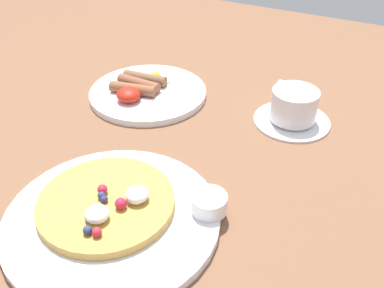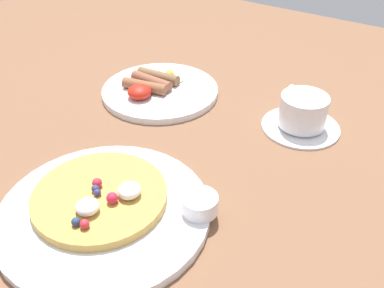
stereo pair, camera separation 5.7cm
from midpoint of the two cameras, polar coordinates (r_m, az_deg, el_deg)
name	(u,v)px [view 1 (the left image)]	position (r cm, az deg, el deg)	size (l,w,h in cm)	color
ground_plane	(188,163)	(72.24, -2.76, -2.62)	(188.97, 153.93, 3.00)	brown
pancake_plate	(112,219)	(61.16, -13.16, -9.68)	(29.41, 29.41, 1.39)	white
pancake_with_berries	(108,203)	(61.21, -13.73, -7.69)	(18.90, 18.90, 3.29)	#C09344
syrup_ramekin	(209,203)	(58.92, -0.55, -7.87)	(5.03, 5.03, 2.52)	white
breakfast_plate	(148,93)	(88.47, -7.67, 6.63)	(23.45, 23.45, 1.30)	white
fried_breakfast	(139,85)	(87.94, -8.92, 7.59)	(9.72, 14.82, 2.76)	brown
coffee_saucer	(292,120)	(80.98, 11.05, 3.08)	(13.95, 13.95, 0.86)	white
coffee_cup	(294,104)	(79.37, 11.27, 5.16)	(9.49, 9.56, 5.60)	white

